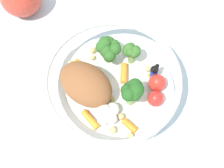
{
  "coord_description": "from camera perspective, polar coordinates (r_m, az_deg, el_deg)",
  "views": [
    {
      "loc": [
        0.19,
        0.13,
        0.5
      ],
      "look_at": [
        0.01,
        0.01,
        0.03
      ],
      "focal_mm": 52.6,
      "sensor_mm": 36.0,
      "label": 1
    }
  ],
  "objects": [
    {
      "name": "food_container",
      "position": [
        0.52,
        -0.59,
        0.15
      ],
      "size": [
        0.22,
        0.22,
        0.07
      ],
      "color": "white",
      "rests_on": "ground_plane"
    },
    {
      "name": "ground_plane",
      "position": [
        0.55,
        -0.25,
        -0.37
      ],
      "size": [
        2.4,
        2.4,
        0.0
      ],
      "primitive_type": "plane",
      "color": "silver"
    }
  ]
}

